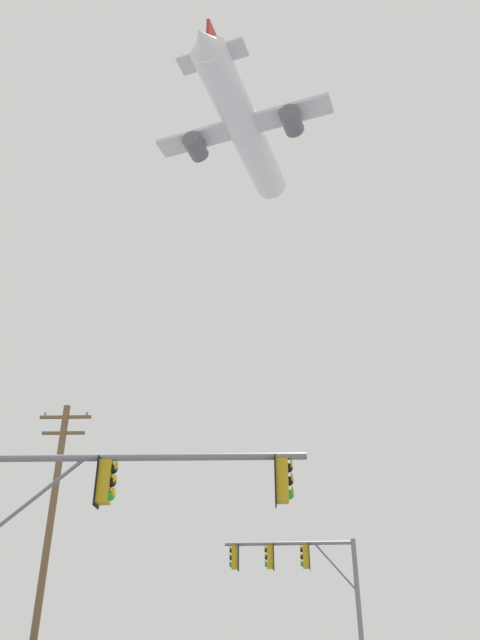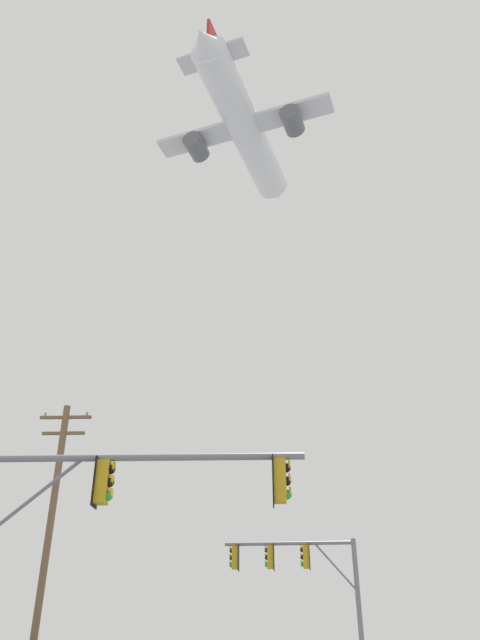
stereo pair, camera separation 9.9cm
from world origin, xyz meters
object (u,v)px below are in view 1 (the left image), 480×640
at_px(signal_pole_near, 101,512).
at_px(signal_pole_far, 302,573).
at_px(utility_pole, 49,530).
at_px(airplane, 244,128).

relative_size(signal_pole_near, signal_pole_far, 1.23).
bearing_deg(utility_pole, signal_pole_near, -66.94).
bearing_deg(utility_pole, airplane, 69.19).
relative_size(signal_pole_near, airplane, 0.30).
xyz_separation_m(signal_pole_near, signal_pole_far, (5.01, 13.64, 0.16)).
bearing_deg(utility_pole, signal_pole_far, 12.38).
height_order(signal_pole_far, utility_pole, utility_pole).
relative_size(utility_pole, airplane, 0.48).
relative_size(signal_pole_far, utility_pole, 0.52).
bearing_deg(signal_pole_near, utility_pole, 113.06).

